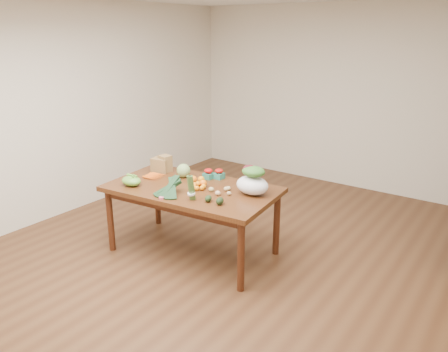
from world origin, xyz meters
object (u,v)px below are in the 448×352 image
Objects in this scene: cabbage at (183,171)px; mandarin_cluster at (198,185)px; salad_bag at (252,182)px; paper_bag at (161,163)px; kale_bunch at (167,188)px; dining_table at (193,220)px; asparagus_bundle at (191,188)px.

cabbage reaches higher than mandarin_cluster.
paper_bag is at bearing 179.09° from salad_bag.
paper_bag reaches higher than kale_bunch.
dining_table is 4.39× the size of kale_bunch.
salad_bag reaches higher than asparagus_bundle.
cabbage is at bearing 109.23° from kale_bunch.
dining_table is 0.57m from cabbage.
asparagus_bundle reaches higher than cabbage.
kale_bunch is 0.84m from salad_bag.
salad_bag is (0.39, 0.47, 0.01)m from asparagus_bundle.
cabbage is at bearing -2.10° from paper_bag.
asparagus_bundle is (0.26, 0.05, 0.05)m from kale_bunch.
mandarin_cluster is (0.71, -0.21, -0.05)m from paper_bag.
asparagus_bundle is (0.86, -0.49, 0.03)m from paper_bag.
salad_bag is (0.66, 0.52, 0.05)m from kale_bunch.
kale_bunch is at bearing -108.42° from mandarin_cluster.
salad_bag reaches higher than kale_bunch.
dining_table is 6.53× the size of paper_bag.
asparagus_bundle is at bearing -43.23° from cabbage.
asparagus_bundle is (0.51, -0.48, 0.05)m from cabbage.
salad_bag reaches higher than dining_table.
cabbage is 0.90m from salad_bag.
salad_bag is at bearing -0.91° from paper_bag.
mandarin_cluster reaches higher than dining_table.
salad_bag is at bearing 18.98° from mandarin_cluster.
paper_bag is 0.81m from kale_bunch.
dining_table is 5.21× the size of salad_bag.
kale_bunch is (-0.04, -0.33, 0.45)m from dining_table.
mandarin_cluster is at bearing -16.20° from paper_bag.
paper_bag is 1.49× the size of mandarin_cluster.
kale_bunch is at bearing -64.98° from cabbage.
salad_bag is (1.25, -0.02, 0.04)m from paper_bag.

